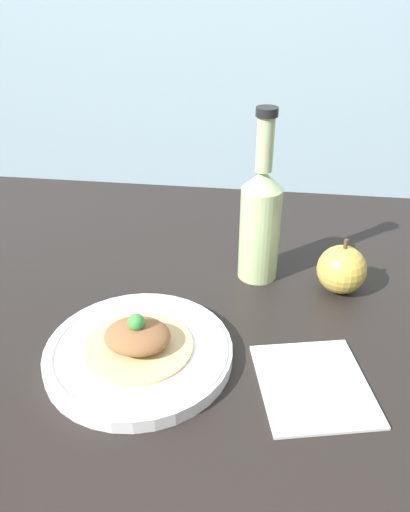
{
  "coord_description": "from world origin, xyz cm",
  "views": [
    {
      "loc": [
        6.71,
        -50.1,
        43.49
      ],
      "look_at": [
        -1.09,
        6.86,
        9.32
      ],
      "focal_mm": 35.0,
      "sensor_mm": 36.0,
      "label": 1
    }
  ],
  "objects_px": {
    "plated_food": "(138,338)",
    "apple": "(342,269)",
    "plate": "(139,351)",
    "cider_bottle": "(260,219)"
  },
  "relations": [
    {
      "from": "cider_bottle",
      "to": "apple",
      "type": "xyz_separation_m",
      "value": [
        0.13,
        -0.03,
        -0.06
      ]
    },
    {
      "from": "plate",
      "to": "apple",
      "type": "relative_size",
      "value": 2.69
    },
    {
      "from": "plated_food",
      "to": "apple",
      "type": "relative_size",
      "value": 1.56
    },
    {
      "from": "plate",
      "to": "plated_food",
      "type": "bearing_deg",
      "value": -135.0
    },
    {
      "from": "plate",
      "to": "plated_food",
      "type": "distance_m",
      "value": 0.02
    },
    {
      "from": "plate",
      "to": "plated_food",
      "type": "relative_size",
      "value": 1.73
    },
    {
      "from": "plate",
      "to": "cider_bottle",
      "type": "height_order",
      "value": "cider_bottle"
    },
    {
      "from": "plated_food",
      "to": "cider_bottle",
      "type": "height_order",
      "value": "cider_bottle"
    },
    {
      "from": "cider_bottle",
      "to": "apple",
      "type": "relative_size",
      "value": 3.03
    },
    {
      "from": "apple",
      "to": "plate",
      "type": "bearing_deg",
      "value": -144.16
    }
  ]
}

